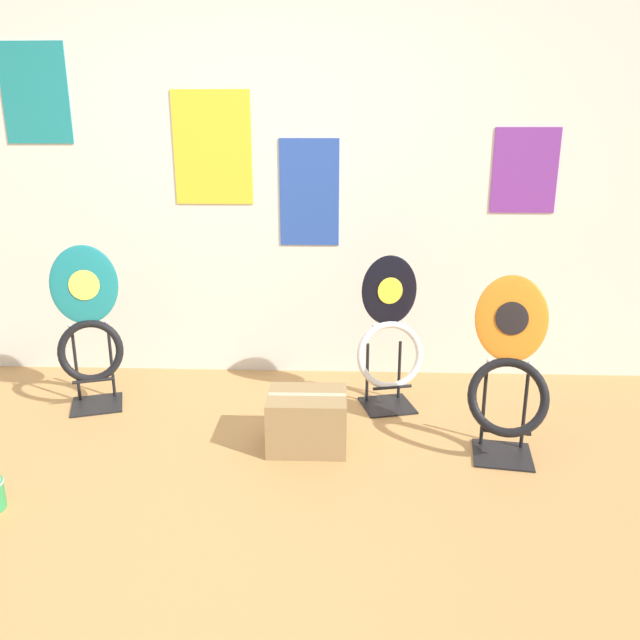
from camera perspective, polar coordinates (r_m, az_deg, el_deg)
ground_plane at (r=2.45m, az=-10.50°, el=-21.95°), size 14.00×14.00×0.00m
wall_back at (r=3.94m, az=-4.97°, el=13.49°), size 8.00×0.07×2.60m
toilet_seat_display_teal_sax at (r=3.73m, az=-20.39°, el=-0.78°), size 0.39×0.36×0.93m
toilet_seat_display_jazz_black at (r=3.52m, az=6.38°, el=-2.02°), size 0.41×0.34×0.88m
toilet_seat_display_orange_sun at (r=3.12m, az=16.88°, el=-4.74°), size 0.41×0.38×0.87m
storage_box at (r=3.16m, az=-1.17°, el=-9.15°), size 0.39×0.32×0.28m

